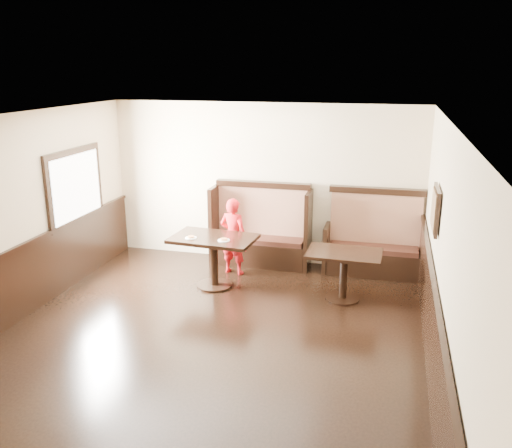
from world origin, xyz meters
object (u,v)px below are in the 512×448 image
(booth_main, at_px, (261,234))
(table_neighbor, at_px, (344,264))
(booth_neighbor, at_px, (374,246))
(table_main, at_px, (214,249))
(child, at_px, (233,236))

(booth_main, bearing_deg, table_neighbor, -38.43)
(booth_neighbor, distance_m, table_neighbor, 1.30)
(booth_main, relative_size, table_neighbor, 1.58)
(booth_neighbor, bearing_deg, table_neighbor, -107.39)
(table_main, relative_size, child, 1.04)
(booth_neighbor, bearing_deg, booth_main, 179.95)
(booth_neighbor, xyz_separation_m, table_main, (-2.42, -1.23, 0.15))
(table_main, height_order, table_neighbor, table_main)
(table_main, xyz_separation_m, child, (0.14, 0.63, 0.02))
(table_neighbor, height_order, child, child)
(booth_main, height_order, table_neighbor, booth_main)
(booth_main, distance_m, table_main, 1.32)
(child, bearing_deg, table_main, 88.54)
(table_main, bearing_deg, booth_main, 73.46)
(booth_main, bearing_deg, booth_neighbor, -0.05)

